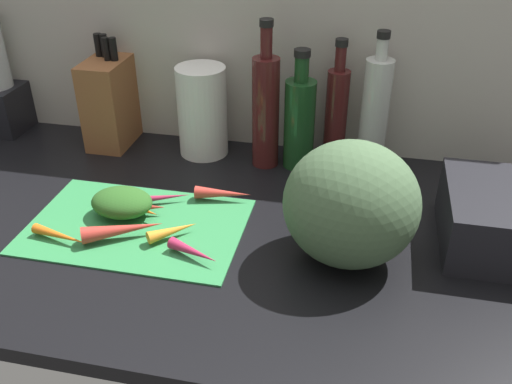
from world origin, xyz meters
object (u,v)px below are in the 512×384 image
carrot_5 (60,236)px  bottle_0 (266,109)px  carrot_3 (140,207)px  winter_squash (351,205)px  carrot_1 (173,231)px  carrot_6 (158,198)px  cutting_board (136,225)px  carrot_0 (130,206)px  paper_towel_roll (202,111)px  bottle_1 (299,121)px  carrot_2 (123,229)px  carrot_4 (193,252)px  bottle_2 (336,113)px  dish_rack (511,220)px  bottle_3 (375,112)px  knife_block (111,101)px  carrot_7 (223,193)px

carrot_5 → bottle_0: size_ratio=0.36×
carrot_3 → winter_squash: 43.96cm
carrot_1 → carrot_6: size_ratio=0.74×
cutting_board → carrot_0: carrot_0 is taller
paper_towel_roll → bottle_1: size_ratio=0.78×
carrot_2 → carrot_4: 15.59cm
carrot_5 → bottle_2: (48.06, 45.86, 10.53)cm
bottle_0 → dish_rack: bottle_0 is taller
carrot_2 → carrot_4: bearing=-12.0°
bottle_3 → knife_block: bearing=-179.4°
carrot_1 → paper_towel_roll: size_ratio=0.46×
cutting_board → carrot_4: carrot_4 is taller
bottle_2 → winter_squash: bearing=-81.0°
carrot_2 → bottle_1: size_ratio=0.55×
paper_towel_roll → bottle_3: 40.99cm
carrot_2 → winter_squash: (42.75, 3.63, 9.20)cm
carrot_0 → carrot_5: bearing=-129.5°
carrot_7 → bottle_3: 40.20cm
cutting_board → carrot_1: (8.71, -2.46, 1.65)cm
carrot_5 → bottle_3: size_ratio=0.38×
carrot_3 → winter_squash: winter_squash is taller
knife_block → bottle_1: size_ratio=0.96×
carrot_4 → bottle_0: size_ratio=0.31×
carrot_7 → bottle_1: 25.92cm
carrot_4 → carrot_6: bearing=128.4°
carrot_2 → winter_squash: winter_squash is taller
carrot_6 → carrot_7: (13.18, 4.11, 0.37)cm
carrot_5 → knife_block: (-8.29, 44.33, 9.39)cm
carrot_5 → bottle_0: bottle_0 is taller
carrot_7 → winter_squash: winter_squash is taller
winter_squash → dish_rack: (29.65, 10.34, -5.93)cm
carrot_6 → paper_towel_roll: bearing=84.6°
winter_squash → bottle_0: bearing=123.6°
cutting_board → bottle_2: bearing=46.2°
carrot_0 → dish_rack: size_ratio=0.56×
bottle_2 → bottle_3: (8.81, -0.86, 1.33)cm
carrot_5 → paper_towel_roll: paper_towel_roll is taller
carrot_3 → carrot_7: (15.21, 8.96, -0.10)cm
carrot_4 → carrot_7: bearing=89.8°
carrot_0 → bottle_2: bearing=41.7°
carrot_1 → carrot_6: 13.21cm
carrot_1 → carrot_6: (-7.20, 11.08, -0.21)cm
bottle_2 → carrot_0: bearing=-138.3°
carrot_7 → bottle_3: bearing=38.6°
bottle_1 → bottle_3: size_ratio=0.88×
carrot_1 → dish_rack: size_ratio=0.41×
carrot_3 → carrot_4: bearing=-37.6°
carrot_0 → bottle_2: (38.51, 34.26, 9.79)cm
carrot_0 → carrot_4: size_ratio=1.30×
carrot_0 → carrot_5: size_ratio=1.11×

